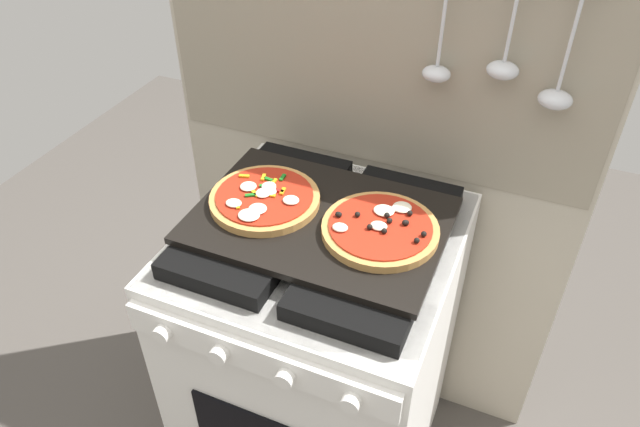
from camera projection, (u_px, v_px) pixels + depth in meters
name	position (u px, v px, depth m)	size (l,w,h in m)	color
kitchen_backsplash	(370.00, 183.00, 1.61)	(1.10, 0.09, 1.55)	#B2A893
stove	(320.00, 355.00, 1.58)	(0.60, 0.64, 0.90)	white
baking_tray	(320.00, 220.00, 1.29)	(0.54, 0.38, 0.02)	black
pizza_left	(265.00, 198.00, 1.32)	(0.25, 0.25, 0.03)	#C18947
pizza_right	(380.00, 229.00, 1.24)	(0.25, 0.25, 0.03)	#C18947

